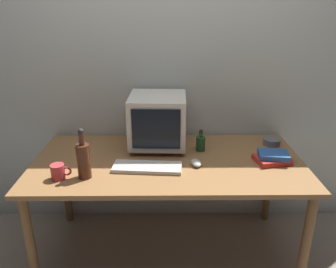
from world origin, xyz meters
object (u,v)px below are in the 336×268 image
at_px(computer_mouse, 196,163).
at_px(book_stack, 273,157).
at_px(bottle_short, 201,143).
at_px(bottle_tall, 84,160).
at_px(mug, 58,172).
at_px(keyboard, 147,167).
at_px(crt_monitor, 158,121).
at_px(cd_spindle, 272,142).

relative_size(computer_mouse, book_stack, 0.42).
bearing_deg(bottle_short, bottle_tall, -152.12).
distance_m(book_stack, mug, 1.32).
xyz_separation_m(keyboard, computer_mouse, (0.30, 0.05, 0.01)).
bearing_deg(bottle_tall, computer_mouse, 12.40).
distance_m(bottle_tall, bottle_short, 0.81).
relative_size(crt_monitor, cd_spindle, 3.34).
bearing_deg(computer_mouse, crt_monitor, 118.22).
height_order(book_stack, cd_spindle, book_stack).
height_order(crt_monitor, cd_spindle, crt_monitor).
distance_m(book_stack, cd_spindle, 0.29).
distance_m(keyboard, cd_spindle, 0.95).
bearing_deg(bottle_short, book_stack, -22.71).
distance_m(computer_mouse, cd_spindle, 0.66).
height_order(crt_monitor, bottle_short, crt_monitor).
relative_size(keyboard, bottle_tall, 1.38).
height_order(computer_mouse, mug, mug).
bearing_deg(cd_spindle, keyboard, -156.99).
relative_size(computer_mouse, cd_spindle, 0.83).
bearing_deg(book_stack, cd_spindle, 74.40).
relative_size(computer_mouse, mug, 0.83).
bearing_deg(cd_spindle, book_stack, -105.60).
relative_size(keyboard, bottle_short, 2.69).
bearing_deg(cd_spindle, mug, -160.55).
distance_m(mug, cd_spindle, 1.47).
relative_size(computer_mouse, bottle_tall, 0.33).
bearing_deg(computer_mouse, bottle_tall, -177.97).
xyz_separation_m(book_stack, mug, (-1.30, -0.21, 0.01)).
relative_size(bottle_tall, cd_spindle, 2.54).
height_order(bottle_short, mug, bottle_short).
distance_m(bottle_tall, cd_spindle, 1.32).
height_order(crt_monitor, computer_mouse, crt_monitor).
bearing_deg(mug, book_stack, 9.06).
bearing_deg(cd_spindle, bottle_tall, -159.07).
bearing_deg(cd_spindle, bottle_short, -169.68).
height_order(bottle_tall, mug, bottle_tall).
bearing_deg(bottle_short, mug, -155.45).
distance_m(keyboard, mug, 0.52).
distance_m(keyboard, bottle_short, 0.45).
xyz_separation_m(crt_monitor, book_stack, (0.74, -0.26, -0.16)).
bearing_deg(keyboard, mug, -162.40).
xyz_separation_m(keyboard, cd_spindle, (0.88, 0.37, 0.01)).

